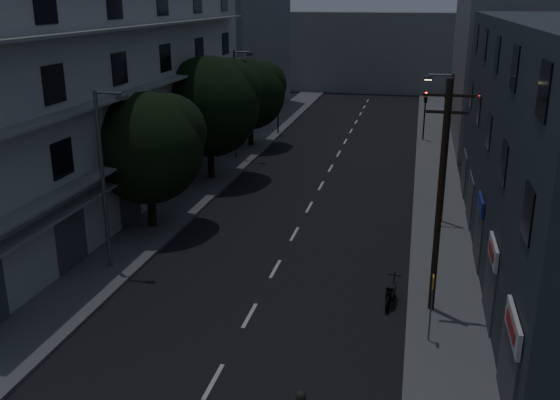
% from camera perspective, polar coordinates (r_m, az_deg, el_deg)
% --- Properties ---
extents(ground, '(160.00, 160.00, 0.00)m').
position_cam_1_polar(ground, '(41.64, 3.87, 1.51)').
color(ground, black).
rests_on(ground, ground).
extents(sidewalk_left, '(3.00, 90.00, 0.15)m').
position_cam_1_polar(sidewalk_left, '(43.32, -5.98, 2.21)').
color(sidewalk_left, '#565659').
rests_on(sidewalk_left, ground).
extents(sidewalk_right, '(3.00, 90.00, 0.15)m').
position_cam_1_polar(sidewalk_right, '(41.24, 14.23, 0.92)').
color(sidewalk_right, '#565659').
rests_on(sidewalk_right, ground).
extents(lane_markings, '(0.15, 60.50, 0.01)m').
position_cam_1_polar(lane_markings, '(47.61, 5.03, 3.61)').
color(lane_markings, beige).
rests_on(lane_markings, ground).
extents(building_left, '(7.00, 36.00, 14.00)m').
position_cam_1_polar(building_left, '(37.38, -16.40, 9.89)').
color(building_left, '#B8B7B2').
rests_on(building_left, ground).
extents(building_right, '(6.19, 28.00, 11.00)m').
position_cam_1_polar(building_right, '(29.82, 24.10, 4.18)').
color(building_right, '#2B323A').
rests_on(building_right, ground).
extents(building_far_left, '(6.00, 20.00, 16.00)m').
position_cam_1_polar(building_far_left, '(65.10, -3.58, 14.67)').
color(building_far_left, slate).
rests_on(building_far_left, ground).
extents(building_far_right, '(6.00, 20.00, 13.00)m').
position_cam_1_polar(building_far_right, '(57.07, 19.02, 11.76)').
color(building_far_right, slate).
rests_on(building_far_right, ground).
extents(building_far_end, '(24.00, 8.00, 10.00)m').
position_cam_1_polar(building_far_end, '(84.96, 8.73, 13.28)').
color(building_far_end, slate).
rests_on(building_far_end, ground).
extents(tree_near, '(5.81, 5.81, 7.16)m').
position_cam_1_polar(tree_near, '(33.02, -11.90, 5.05)').
color(tree_near, black).
rests_on(tree_near, sidewalk_left).
extents(tree_mid, '(6.60, 6.60, 8.13)m').
position_cam_1_polar(tree_mid, '(41.63, -6.39, 8.82)').
color(tree_mid, black).
rests_on(tree_mid, sidewalk_left).
extents(tree_far, '(5.66, 5.66, 7.00)m').
position_cam_1_polar(tree_far, '(51.28, -2.67, 9.87)').
color(tree_far, black).
rests_on(tree_far, sidewalk_left).
extents(traffic_signal_far_right, '(0.28, 0.37, 4.10)m').
position_cam_1_polar(traffic_signal_far_right, '(54.63, 13.14, 8.41)').
color(traffic_signal_far_right, black).
rests_on(traffic_signal_far_right, sidewalk_right).
extents(traffic_signal_far_left, '(0.28, 0.37, 4.10)m').
position_cam_1_polar(traffic_signal_far_left, '(56.06, -0.20, 9.11)').
color(traffic_signal_far_left, black).
rests_on(traffic_signal_far_left, sidewalk_left).
extents(street_lamp_left_near, '(1.51, 0.25, 8.00)m').
position_cam_1_polar(street_lamp_left_near, '(28.16, -15.74, 2.45)').
color(street_lamp_left_near, slate).
rests_on(street_lamp_left_near, sidewalk_left).
extents(street_lamp_right, '(1.51, 0.25, 8.00)m').
position_cam_1_polar(street_lamp_right, '(34.13, 14.84, 5.20)').
color(street_lamp_right, '#585A60').
rests_on(street_lamp_right, sidewalk_right).
extents(street_lamp_left_far, '(1.51, 0.25, 8.00)m').
position_cam_1_polar(street_lamp_left_far, '(47.06, -3.99, 9.18)').
color(street_lamp_left_far, '#515258').
rests_on(street_lamp_left_far, sidewalk_left).
extents(utility_pole, '(1.80, 0.24, 9.00)m').
position_cam_1_polar(utility_pole, '(23.91, 14.45, 0.49)').
color(utility_pole, black).
rests_on(utility_pole, sidewalk_right).
extents(bus_stop_sign, '(0.06, 0.35, 2.52)m').
position_cam_1_polar(bus_stop_sign, '(22.68, 13.72, -8.56)').
color(bus_stop_sign, '#595B60').
rests_on(bus_stop_sign, sidewalk_right).
extents(motorcycle, '(0.55, 1.85, 1.19)m').
position_cam_1_polar(motorcycle, '(25.77, 10.10, -8.45)').
color(motorcycle, black).
rests_on(motorcycle, ground).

